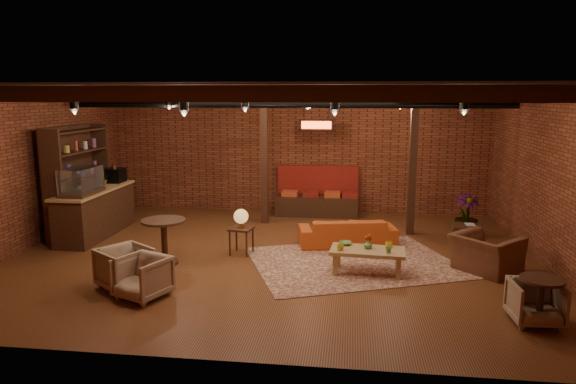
# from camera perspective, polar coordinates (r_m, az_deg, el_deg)

# --- Properties ---
(floor) EXTENTS (10.00, 10.00, 0.00)m
(floor) POSITION_cam_1_polar(r_m,az_deg,el_deg) (9.99, -1.69, -7.14)
(floor) COLOR #401C10
(floor) RESTS_ON ground
(ceiling) EXTENTS (10.00, 8.00, 0.02)m
(ceiling) POSITION_cam_1_polar(r_m,az_deg,el_deg) (9.51, -1.80, 11.54)
(ceiling) COLOR black
(ceiling) RESTS_ON wall_back
(wall_back) EXTENTS (10.00, 0.02, 3.20)m
(wall_back) POSITION_cam_1_polar(r_m,az_deg,el_deg) (13.55, 0.88, 4.53)
(wall_back) COLOR brown
(wall_back) RESTS_ON ground
(wall_front) EXTENTS (10.00, 0.02, 3.20)m
(wall_front) POSITION_cam_1_polar(r_m,az_deg,el_deg) (5.78, -7.90, -4.05)
(wall_front) COLOR brown
(wall_front) RESTS_ON ground
(wall_left) EXTENTS (0.02, 8.00, 3.20)m
(wall_left) POSITION_cam_1_polar(r_m,az_deg,el_deg) (11.50, -27.20, 2.23)
(wall_left) COLOR brown
(wall_left) RESTS_ON ground
(wall_right) EXTENTS (0.02, 8.00, 3.20)m
(wall_right) POSITION_cam_1_polar(r_m,az_deg,el_deg) (10.14, 27.42, 1.21)
(wall_right) COLOR brown
(wall_right) RESTS_ON ground
(ceiling_beams) EXTENTS (9.80, 6.40, 0.22)m
(ceiling_beams) POSITION_cam_1_polar(r_m,az_deg,el_deg) (9.51, -1.80, 10.82)
(ceiling_beams) COLOR black
(ceiling_beams) RESTS_ON ceiling
(ceiling_pipe) EXTENTS (9.60, 0.12, 0.12)m
(ceiling_pipe) POSITION_cam_1_polar(r_m,az_deg,el_deg) (11.09, -0.49, 9.62)
(ceiling_pipe) COLOR black
(ceiling_pipe) RESTS_ON ceiling
(post_left) EXTENTS (0.16, 0.16, 3.20)m
(post_left) POSITION_cam_1_polar(r_m,az_deg,el_deg) (12.26, -2.64, 3.86)
(post_left) COLOR black
(post_left) RESTS_ON ground
(post_right) EXTENTS (0.16, 0.16, 3.20)m
(post_right) POSITION_cam_1_polar(r_m,az_deg,el_deg) (11.56, 13.70, 3.15)
(post_right) COLOR black
(post_right) RESTS_ON ground
(service_counter) EXTENTS (0.80, 2.50, 1.60)m
(service_counter) POSITION_cam_1_polar(r_m,az_deg,el_deg) (12.01, -20.65, -0.83)
(service_counter) COLOR black
(service_counter) RESTS_ON ground
(plant_counter) EXTENTS (0.35, 0.39, 0.30)m
(plant_counter) POSITION_cam_1_polar(r_m,az_deg,el_deg) (12.07, -19.93, 1.29)
(plant_counter) COLOR #337F33
(plant_counter) RESTS_ON service_counter
(shelving_hutch) EXTENTS (0.52, 2.00, 2.40)m
(shelving_hutch) POSITION_cam_1_polar(r_m,az_deg,el_deg) (12.22, -22.22, 1.15)
(shelving_hutch) COLOR black
(shelving_hutch) RESTS_ON ground
(banquette) EXTENTS (2.10, 0.70, 1.00)m
(banquette) POSITION_cam_1_polar(r_m,az_deg,el_deg) (13.22, 3.23, -0.47)
(banquette) COLOR maroon
(banquette) RESTS_ON ground
(service_sign) EXTENTS (0.86, 0.06, 0.30)m
(service_sign) POSITION_cam_1_polar(r_m,az_deg,el_deg) (12.54, 3.18, 7.45)
(service_sign) COLOR #FF4019
(service_sign) RESTS_ON ceiling
(ceiling_spotlights) EXTENTS (6.40, 4.40, 0.28)m
(ceiling_spotlights) POSITION_cam_1_polar(r_m,az_deg,el_deg) (9.51, -1.79, 9.49)
(ceiling_spotlights) COLOR black
(ceiling_spotlights) RESTS_ON ceiling
(rug) EXTENTS (4.38, 3.90, 0.01)m
(rug) POSITION_cam_1_polar(r_m,az_deg,el_deg) (9.70, 7.28, -7.74)
(rug) COLOR maroon
(rug) RESTS_ON floor
(sofa) EXTENTS (2.08, 1.14, 0.57)m
(sofa) POSITION_cam_1_polar(r_m,az_deg,el_deg) (10.68, 6.57, -4.42)
(sofa) COLOR #B44719
(sofa) RESTS_ON floor
(coffee_table) EXTENTS (1.32, 0.73, 0.69)m
(coffee_table) POSITION_cam_1_polar(r_m,az_deg,el_deg) (9.05, 8.75, -6.59)
(coffee_table) COLOR #A47A4C
(coffee_table) RESTS_ON floor
(side_table_lamp) EXTENTS (0.49, 0.49, 0.90)m
(side_table_lamp) POSITION_cam_1_polar(r_m,az_deg,el_deg) (9.99, -5.24, -3.11)
(side_table_lamp) COLOR black
(side_table_lamp) RESTS_ON floor
(round_table_left) EXTENTS (0.80, 0.80, 0.84)m
(round_table_left) POSITION_cam_1_polar(r_m,az_deg,el_deg) (9.67, -13.61, -4.55)
(round_table_left) COLOR black
(round_table_left) RESTS_ON floor
(armchair_a) EXTENTS (0.98, 0.99, 0.75)m
(armchair_a) POSITION_cam_1_polar(r_m,az_deg,el_deg) (8.69, -17.67, -7.82)
(armchair_a) COLOR tan
(armchair_a) RESTS_ON floor
(armchair_b) EXTENTS (0.90, 0.88, 0.72)m
(armchair_b) POSITION_cam_1_polar(r_m,az_deg,el_deg) (8.23, -15.91, -8.89)
(armchair_b) COLOR tan
(armchair_b) RESTS_ON floor
(armchair_right) EXTENTS (1.18, 1.20, 0.89)m
(armchair_right) POSITION_cam_1_polar(r_m,az_deg,el_deg) (9.65, 21.18, -5.75)
(armchair_right) COLOR brown
(armchair_right) RESTS_ON floor
(side_table_book) EXTENTS (0.51, 0.51, 0.55)m
(side_table_book) POSITION_cam_1_polar(r_m,az_deg,el_deg) (10.79, 19.10, -3.69)
(side_table_book) COLOR black
(side_table_book) RESTS_ON floor
(round_table_right) EXTENTS (0.57, 0.57, 0.67)m
(round_table_right) POSITION_cam_1_polar(r_m,az_deg,el_deg) (7.76, 26.29, -10.14)
(round_table_right) COLOR black
(round_table_right) RESTS_ON floor
(armchair_far) EXTENTS (0.66, 0.62, 0.65)m
(armchair_far) POSITION_cam_1_polar(r_m,az_deg,el_deg) (7.85, 25.82, -10.82)
(armchair_far) COLOR tan
(armchair_far) RESTS_ON floor
(plant_tall) EXTENTS (1.82, 1.82, 2.78)m
(plant_tall) POSITION_cam_1_polar(r_m,az_deg,el_deg) (11.78, 19.49, 1.93)
(plant_tall) COLOR #4C7F4C
(plant_tall) RESTS_ON floor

